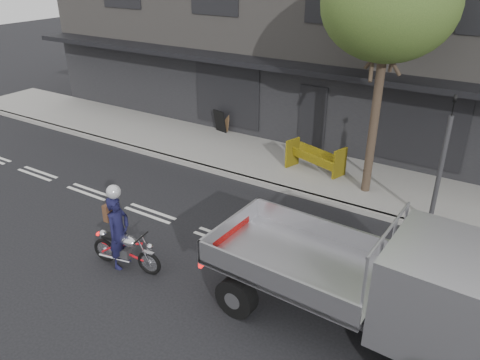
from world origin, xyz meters
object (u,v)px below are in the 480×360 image
Objects in this scene: street_tree at (390,4)px; sandwich_board at (220,121)px; construction_barrier at (312,160)px; flatbed_ute at (413,288)px; motorcycle at (126,249)px; rider at (119,232)px; traffic_light_pole at (441,169)px.

street_tree is 8.11m from sandwich_board.
flatbed_ute is at bearing -52.58° from construction_barrier.
motorcycle is at bearing -57.37° from sandwich_board.
motorcycle is (-3.40, -6.28, -4.80)m from street_tree.
rider is 8.56m from sandwich_board.
construction_barrier is at bearing 174.72° from street_tree.
street_tree is at bearing -5.28° from construction_barrier.
traffic_light_pole reaches higher than flatbed_ute.
motorcycle is 8.61m from sandwich_board.
street_tree reaches higher than flatbed_ute.
flatbed_ute is at bearing -0.00° from motorcycle.
rider is at bearing -58.32° from sandwich_board.
traffic_light_pole is at bearing -23.03° from street_tree.
rider is at bearing -169.79° from flatbed_ute.
sandwich_board is (-2.97, 8.08, 0.11)m from motorcycle.
street_tree is at bearing 53.71° from motorcycle.
motorcycle is at bearing -169.60° from flatbed_ute.
flatbed_ute is (2.51, -5.46, -3.91)m from street_tree.
flatbed_ute is at bearing -26.85° from sandwich_board.
street_tree is 8.46m from rider.
flatbed_ute reaches higher than construction_barrier.
sandwich_board is (-8.88, 7.26, -0.79)m from flatbed_ute.
rider is 6.68m from construction_barrier.
flatbed_ute is at bearing -65.34° from street_tree.
street_tree is at bearing 156.97° from traffic_light_pole.
street_tree reaches higher than sandwich_board.
flatbed_ute reaches higher than rider.
street_tree is 7.74× the size of sandwich_board.
street_tree reaches higher than motorcycle.
street_tree is at bearing 117.21° from flatbed_ute.
street_tree reaches higher than rider.
street_tree is 4.98m from construction_barrier.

